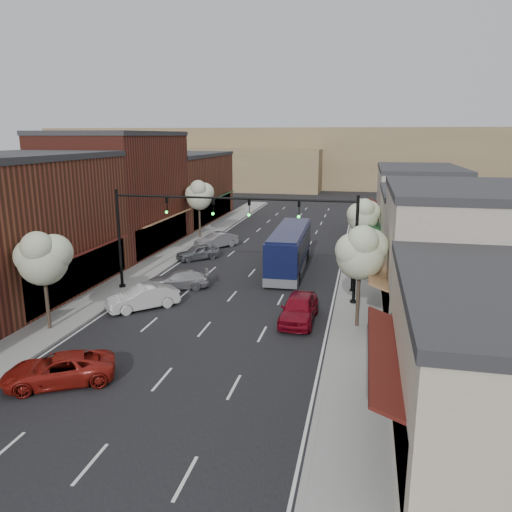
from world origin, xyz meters
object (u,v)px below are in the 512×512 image
Objects in this scene: parked_car_d at (198,252)px; tree_right_far at (363,215)px; parked_car_c at (178,280)px; parked_car_b at (143,297)px; parked_car_e at (216,240)px; red_hatchback at (299,308)px; tree_left_far at (199,195)px; tree_left_near at (43,257)px; parked_car_a at (59,369)px; signal_mast_right at (318,232)px; signal_mast_left at (151,225)px; lamp_post_near at (353,250)px; tree_right_near at (361,251)px; coach_bus at (290,249)px; lamp_post_far at (358,212)px.

tree_right_far is at bearing 55.69° from parked_car_d.
parked_car_c is at bearing -36.03° from parked_car_d.
parked_car_b reaches higher than parked_car_e.
tree_right_far is 1.14× the size of red_hatchback.
tree_left_near is at bearing -90.00° from tree_left_far.
tree_left_near is at bearing -60.20° from parked_car_e.
tree_left_far is 1.29× the size of red_hatchback.
parked_car_a is (-9.19, -9.60, -0.16)m from red_hatchback.
parked_car_e is (0.21, 4.87, 0.06)m from parked_car_d.
signal_mast_right is 1.85× the size of parked_car_b.
parked_car_b reaches higher than parked_car_c.
signal_mast_left is 13.75m from lamp_post_near.
parked_car_e is (-10.34, 17.81, -0.09)m from red_hatchback.
tree_right_far is (2.73, 11.95, -0.63)m from signal_mast_right.
tree_right_far is at bearing 86.69° from lamp_post_near.
parked_car_a is (-12.55, -25.22, -3.34)m from tree_right_far.
tree_right_near is at bearing 13.55° from tree_left_near.
tree_left_far is at bearing 164.58° from parked_car_e.
signal_mast_left is at bearing -45.71° from parked_car_d.
signal_mast_right is at bearing 123.91° from tree_right_near.
tree_right_far is 1.41× the size of parked_car_d.
tree_right_near is 1.25× the size of red_hatchback.
parked_car_c is (-9.82, 0.95, -3.98)m from signal_mast_right.
red_hatchback is 1.09× the size of parked_car_e.
red_hatchback is 20.59m from parked_car_e.
red_hatchback is 1.23× the size of parked_car_d.
lamp_post_near is 12.33m from parked_car_c.
coach_bus is at bearing -43.76° from tree_left_far.
signal_mast_left is 11.54m from coach_bus.
tree_right_near is (2.73, -4.05, -0.17)m from signal_mast_right.
parked_car_e is at bearing -155.92° from lamp_post_far.
tree_left_near is 0.51× the size of coach_bus.
coach_bus is at bearing 101.68° from parked_car_b.
signal_mast_left is 0.74× the size of coach_bus.
coach_bus is at bearing 41.45° from signal_mast_left.
parked_car_b is at bearing -126.22° from coach_bus.
tree_left_far reaches higher than lamp_post_far.
tree_left_near is 1.31× the size of parked_car_e.
parked_car_b reaches higher than parked_car_a.
lamp_post_far is 1.02× the size of parked_car_e.
lamp_post_far is at bearing 84.46° from red_hatchback.
tree_left_near reaches higher than lamp_post_near.
tree_left_far is 1.39× the size of parked_car_c.
tree_right_near is 1.34× the size of parked_car_b.
signal_mast_left reaches higher than tree_right_far.
signal_mast_right reaches higher than lamp_post_near.
tree_right_near is 17.08m from tree_left_near.
lamp_post_near is (-0.55, -9.44, -0.99)m from tree_right_far.
lamp_post_far reaches higher than parked_car_b.
parked_car_c is at bearing -138.78° from tree_right_far.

